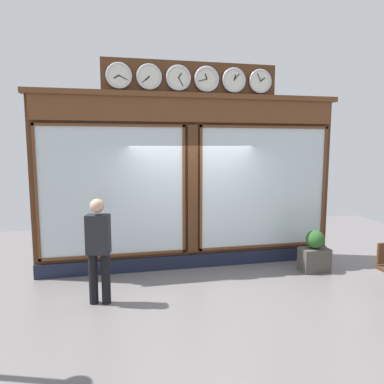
# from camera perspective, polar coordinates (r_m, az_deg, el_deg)

# --- Properties ---
(ground_plane) EXTENTS (14.00, 14.00, 0.00)m
(ground_plane) POSITION_cam_1_polar(r_m,az_deg,el_deg) (5.09, 7.26, -22.07)
(ground_plane) COLOR slate
(shop_facade) EXTENTS (6.23, 0.42, 4.12)m
(shop_facade) POSITION_cam_1_polar(r_m,az_deg,el_deg) (7.29, -0.21, 1.99)
(shop_facade) COLOR #4C2B16
(shop_facade) RESTS_ON ground_plane
(pedestrian) EXTENTS (0.40, 0.29, 1.69)m
(pedestrian) POSITION_cam_1_polar(r_m,az_deg,el_deg) (5.85, -14.69, -8.43)
(pedestrian) COLOR black
(pedestrian) RESTS_ON ground_plane
(planter_box) EXTENTS (0.56, 0.36, 0.47)m
(planter_box) POSITION_cam_1_polar(r_m,az_deg,el_deg) (7.69, 18.92, -10.17)
(planter_box) COLOR #4C4742
(planter_box) RESTS_ON ground_plane
(planter_shrub) EXTENTS (0.37, 0.37, 0.37)m
(planter_shrub) POSITION_cam_1_polar(r_m,az_deg,el_deg) (7.57, 19.05, -7.15)
(planter_shrub) COLOR #285623
(planter_shrub) RESTS_ON planter_box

